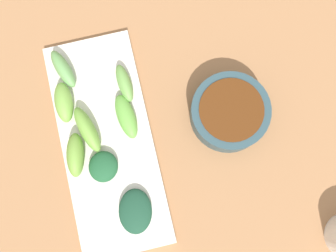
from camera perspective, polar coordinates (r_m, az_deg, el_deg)
The scene contains 11 objects.
tabletop at distance 0.64m, azimuth -0.22°, elevation -2.27°, with size 2.10×2.10×0.02m, color #A5734A.
sauce_bowl at distance 0.62m, azimuth 8.69°, elevation 1.91°, with size 0.12×0.12×0.05m.
serving_plate at distance 0.63m, azimuth -8.54°, elevation -2.32°, with size 0.14×0.34×0.01m, color silver.
broccoli_leafy_0 at distance 0.61m, azimuth -9.12°, elevation -5.68°, with size 0.04×0.05×0.02m, color #205832.
broccoli_stalk_1 at distance 0.63m, azimuth -6.17°, elevation 6.05°, with size 0.02×0.06×0.03m, color #71A94F.
broccoli_stalk_2 at distance 0.64m, azimuth -14.50°, elevation 3.26°, with size 0.03×0.06×0.03m, color #78AE46.
broccoli_stalk_3 at distance 0.62m, azimuth -12.94°, elevation -4.00°, with size 0.03×0.07×0.03m, color #73A53E.
broccoli_stalk_4 at distance 0.62m, azimuth -11.33°, elevation -0.46°, with size 0.02×0.08×0.03m, color #77AE43.
broccoli_stalk_5 at distance 0.62m, azimuth -5.93°, elevation 1.36°, with size 0.03×0.07×0.02m, color #69AE44.
broccoli_leafy_6 at distance 0.61m, azimuth -4.63°, elevation -11.91°, with size 0.05×0.07×0.02m, color #1C4731.
broccoli_stalk_7 at distance 0.65m, azimuth -14.60°, elevation 7.82°, with size 0.02×0.07×0.03m, color #6BA55A.
Camera 1 is at (0.02, 0.08, 0.65)m, focal length 43.14 mm.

